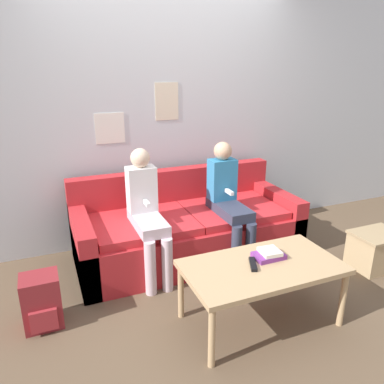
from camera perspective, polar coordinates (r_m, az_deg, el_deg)
ground_plane at (r=3.25m, az=2.92°, el=-13.70°), size 10.00×10.00×0.00m
wall_back at (r=3.77m, az=-3.98°, el=12.06°), size 8.00×0.06×2.60m
couch at (r=3.57m, az=-0.84°, el=-5.65°), size 2.06×0.88×0.77m
coffee_table at (r=2.66m, az=10.64°, el=-11.67°), size 1.08×0.60×0.45m
person_left at (r=3.13m, az=-6.94°, el=-2.69°), size 0.24×0.59×1.09m
person_right at (r=3.40m, az=5.55°, el=-0.89°), size 0.24×0.59×1.09m
tv_remote at (r=2.61m, az=9.28°, el=-10.80°), size 0.11×0.17×0.02m
book_stack at (r=2.72m, az=11.66°, el=-9.29°), size 0.21×0.15×0.06m
storage_box at (r=3.77m, az=26.20°, el=-7.93°), size 0.43×0.34×0.33m
backpack at (r=2.89m, az=-21.90°, el=-15.24°), size 0.25×0.25×0.39m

